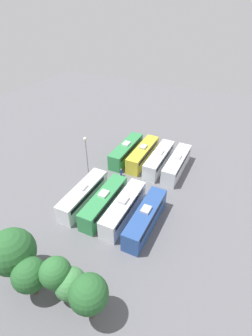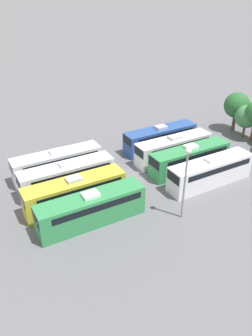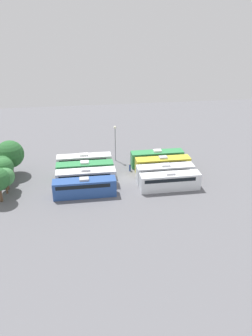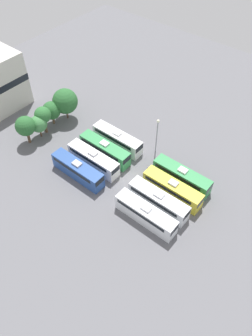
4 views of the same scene
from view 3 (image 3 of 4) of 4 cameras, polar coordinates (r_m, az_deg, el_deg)
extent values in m
plane|color=slate|center=(63.60, -0.21, -1.90)|extent=(114.02, 114.02, 0.00)
cube|color=silver|center=(59.76, 7.64, -2.36)|extent=(2.50, 10.93, 3.14)
cube|color=black|center=(59.29, 7.44, -1.63)|extent=(2.54, 9.29, 0.69)
cube|color=black|center=(61.02, 12.63, -1.25)|extent=(2.20, 0.08, 1.10)
cube|color=silver|center=(58.97, 7.74, -0.86)|extent=(1.20, 1.60, 0.35)
cube|color=silver|center=(62.74, 6.81, -0.89)|extent=(2.50, 10.93, 3.14)
cube|color=black|center=(62.29, 6.61, -0.19)|extent=(2.54, 9.29, 0.69)
cube|color=black|center=(63.94, 11.58, 0.14)|extent=(2.20, 0.08, 1.10)
cube|color=silver|center=(61.99, 6.90, 0.55)|extent=(1.20, 1.60, 0.35)
cube|color=gold|center=(65.91, 6.41, 0.48)|extent=(2.50, 10.93, 3.14)
cube|color=black|center=(65.49, 6.21, 1.16)|extent=(2.54, 9.29, 0.69)
cube|color=black|center=(67.09, 10.96, 1.44)|extent=(2.20, 0.08, 1.10)
cube|color=#B2B2B7|center=(65.20, 6.48, 1.87)|extent=(1.20, 1.60, 0.35)
cube|color=#338C4C|center=(68.90, 5.43, 1.68)|extent=(2.50, 10.93, 3.14)
cube|color=black|center=(68.50, 5.23, 2.33)|extent=(2.54, 9.29, 0.69)
cube|color=black|center=(70.01, 9.80, 2.58)|extent=(2.20, 0.08, 1.10)
cube|color=white|center=(68.22, 5.49, 3.02)|extent=(1.20, 1.60, 0.35)
cube|color=#284C93|center=(57.62, -7.21, -3.46)|extent=(2.50, 10.93, 3.14)
cube|color=black|center=(57.20, -7.53, -2.71)|extent=(2.54, 9.29, 0.69)
cube|color=black|center=(57.49, -1.82, -2.33)|extent=(2.20, 0.08, 1.10)
cube|color=#B2B2B7|center=(56.80, -7.30, -1.92)|extent=(1.20, 1.60, 0.35)
cube|color=silver|center=(60.90, -6.95, -1.76)|extent=(2.50, 10.93, 3.14)
cube|color=black|center=(60.50, -7.25, -1.04)|extent=(2.54, 9.29, 0.69)
cube|color=black|center=(60.81, -1.86, -0.70)|extent=(2.20, 0.08, 1.10)
cube|color=#B2B2B7|center=(60.12, -7.04, -0.28)|extent=(1.20, 1.60, 0.35)
cube|color=#338C4C|center=(63.85, -7.14, -0.42)|extent=(2.50, 10.93, 3.14)
cube|color=black|center=(63.48, -7.43, 0.27)|extent=(2.54, 9.29, 0.69)
cube|color=black|center=(63.76, -2.29, 0.60)|extent=(2.20, 0.08, 1.10)
cube|color=white|center=(63.12, -7.22, 1.00)|extent=(1.20, 1.60, 0.35)
cube|color=white|center=(67.28, -7.28, 0.97)|extent=(2.50, 10.93, 3.14)
cube|color=black|center=(66.92, -7.55, 1.64)|extent=(2.54, 9.29, 0.69)
cube|color=black|center=(67.19, -2.67, 1.94)|extent=(2.20, 0.08, 1.10)
cube|color=white|center=(66.58, -7.36, 2.34)|extent=(1.20, 1.60, 0.35)
cylinder|color=navy|center=(66.44, 0.70, 0.02)|extent=(0.36, 0.36, 1.38)
sphere|color=tan|center=(66.10, 0.70, 0.66)|extent=(0.24, 0.24, 0.24)
cylinder|color=gray|center=(70.09, -1.88, 4.09)|extent=(0.20, 0.20, 7.39)
sphere|color=#EAE5C6|center=(68.77, -1.92, 7.10)|extent=(0.60, 0.60, 0.60)
cylinder|color=brown|center=(59.55, -21.03, -4.25)|extent=(0.56, 0.56, 2.83)
cylinder|color=brown|center=(61.90, -20.08, -3.32)|extent=(0.36, 0.36, 2.09)
sphere|color=#428447|center=(60.90, -20.40, -1.45)|extent=(3.50, 3.50, 3.50)
cylinder|color=brown|center=(63.03, -20.10, -2.16)|extent=(0.59, 0.59, 3.33)
sphere|color=#2D6B33|center=(61.84, -20.49, 0.18)|extent=(3.37, 3.37, 3.37)
cylinder|color=brown|center=(66.07, -20.38, -1.52)|extent=(0.52, 0.52, 2.06)
sphere|color=#28602D|center=(65.09, -20.69, 0.35)|extent=(3.85, 3.85, 3.85)
cylinder|color=brown|center=(68.57, -19.17, -0.11)|extent=(0.36, 0.36, 2.53)
sphere|color=#28602D|center=(67.35, -19.55, 2.30)|extent=(5.35, 5.35, 5.35)
camera|label=1|loc=(48.29, -42.25, 18.96)|focal=28.00mm
camera|label=2|loc=(89.53, 8.58, 19.97)|focal=35.00mm
camera|label=4|loc=(44.05, 54.86, 38.76)|focal=35.00mm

